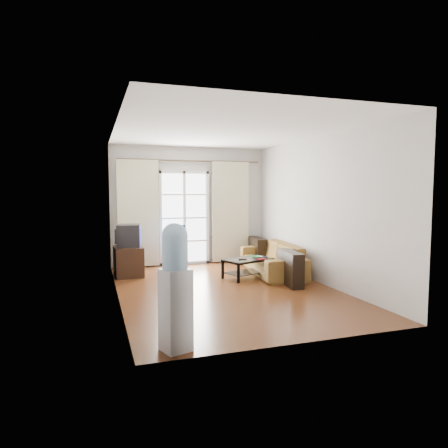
% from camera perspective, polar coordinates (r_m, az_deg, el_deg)
% --- Properties ---
extents(floor, '(5.20, 5.20, 0.00)m').
position_cam_1_polar(floor, '(7.00, 0.24, -9.28)').
color(floor, '#592F15').
rests_on(floor, ground).
extents(ceiling, '(5.20, 5.20, 0.00)m').
position_cam_1_polar(ceiling, '(6.86, 0.24, 13.16)').
color(ceiling, white).
rests_on(ceiling, wall_back).
extents(wall_back, '(3.60, 0.02, 2.70)m').
position_cam_1_polar(wall_back, '(9.30, -4.87, 2.60)').
color(wall_back, beige).
rests_on(wall_back, floor).
extents(wall_front, '(3.60, 0.02, 2.70)m').
position_cam_1_polar(wall_front, '(4.42, 11.02, 0.15)').
color(wall_front, beige).
rests_on(wall_front, floor).
extents(wall_left, '(0.02, 5.20, 2.70)m').
position_cam_1_polar(wall_left, '(6.46, -15.09, 1.51)').
color(wall_left, beige).
rests_on(wall_left, floor).
extents(wall_right, '(0.02, 5.20, 2.70)m').
position_cam_1_polar(wall_right, '(7.56, 13.29, 2.00)').
color(wall_right, beige).
rests_on(wall_right, floor).
extents(french_door, '(1.16, 0.06, 2.15)m').
position_cam_1_polar(french_door, '(9.22, -5.68, 0.87)').
color(french_door, white).
rests_on(french_door, wall_back).
extents(curtain_rod, '(3.30, 0.04, 0.04)m').
position_cam_1_polar(curtain_rod, '(9.22, -4.76, 8.99)').
color(curtain_rod, '#4C3F2D').
rests_on(curtain_rod, wall_back).
extents(curtain_left, '(0.90, 0.07, 2.35)m').
position_cam_1_polar(curtain_left, '(8.98, -12.15, 1.48)').
color(curtain_left, beige).
rests_on(curtain_left, curtain_rod).
extents(curtain_right, '(0.90, 0.07, 2.35)m').
position_cam_1_polar(curtain_right, '(9.46, 0.92, 1.74)').
color(curtain_right, beige).
rests_on(curtain_right, curtain_rod).
extents(radiator, '(0.64, 0.12, 0.64)m').
position_cam_1_polar(radiator, '(9.51, 0.02, -3.50)').
color(radiator, gray).
rests_on(radiator, floor).
extents(sofa, '(2.32, 1.34, 0.62)m').
position_cam_1_polar(sofa, '(8.34, 6.83, -4.86)').
color(sofa, olive).
rests_on(sofa, floor).
extents(coffee_table, '(1.06, 0.82, 0.38)m').
position_cam_1_polar(coffee_table, '(7.84, 3.43, -5.92)').
color(coffee_table, silver).
rests_on(coffee_table, floor).
extents(bowl, '(0.35, 0.35, 0.05)m').
position_cam_1_polar(bowl, '(7.80, 4.66, -4.78)').
color(bowl, '#368530').
rests_on(bowl, coffee_table).
extents(book, '(0.27, 0.29, 0.02)m').
position_cam_1_polar(book, '(7.71, 4.56, -5.01)').
color(book, red).
rests_on(book, coffee_table).
extents(remote, '(0.17, 0.06, 0.02)m').
position_cam_1_polar(remote, '(7.67, 2.65, -5.06)').
color(remote, black).
rests_on(remote, coffee_table).
extents(tv_stand, '(0.56, 0.82, 0.59)m').
position_cam_1_polar(tv_stand, '(8.29, -13.54, -5.13)').
color(tv_stand, black).
rests_on(tv_stand, floor).
extents(crt_tv, '(0.54, 0.54, 0.44)m').
position_cam_1_polar(crt_tv, '(8.19, -13.58, -1.61)').
color(crt_tv, black).
rests_on(crt_tv, tv_stand).
extents(task_chair, '(0.81, 0.81, 0.98)m').
position_cam_1_polar(task_chair, '(8.48, -6.83, -4.84)').
color(task_chair, black).
rests_on(task_chair, floor).
extents(water_cooler, '(0.35, 0.35, 1.37)m').
position_cam_1_polar(water_cooler, '(4.28, -6.97, -8.54)').
color(water_cooler, silver).
rests_on(water_cooler, floor).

